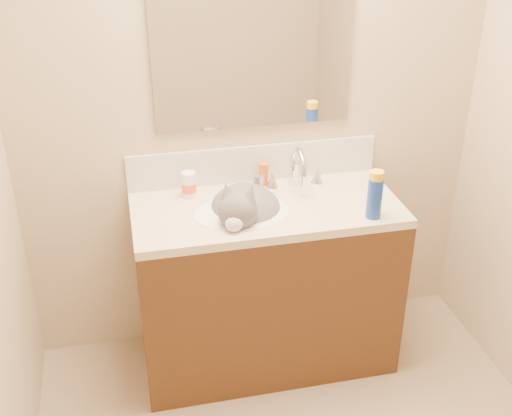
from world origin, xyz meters
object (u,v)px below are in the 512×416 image
vanity_cabinet (266,288)px  basin (242,225)px  faucet (298,172)px  silver_jar (258,181)px  spray_can (374,199)px  pill_bottle (189,185)px  amber_bottle (263,174)px  cat (245,212)px

vanity_cabinet → basin: bearing=-166.0°
faucet → silver_jar: size_ratio=4.34×
faucet → spray_can: (0.24, -0.34, 0.00)m
faucet → pill_bottle: faucet is taller
vanity_cabinet → pill_bottle: pill_bottle is taller
faucet → amber_bottle: 0.17m
silver_jar → pill_bottle: bearing=-175.6°
spray_can → cat: bearing=159.9°
silver_jar → basin: bearing=-119.7°
vanity_cabinet → cat: cat is taller
vanity_cabinet → faucet: bearing=37.3°
faucet → vanity_cabinet: bearing=-142.7°
basin → amber_bottle: size_ratio=4.07×
basin → silver_jar: (0.13, 0.22, 0.10)m
pill_bottle → silver_jar: pill_bottle is taller
silver_jar → amber_bottle: amber_bottle is taller
cat → pill_bottle: (-0.22, 0.17, 0.08)m
pill_bottle → amber_bottle: (0.36, 0.04, -0.00)m
faucet → pill_bottle: 0.51m
pill_bottle → vanity_cabinet: bearing=-26.8°
cat → amber_bottle: bearing=81.2°
cat → faucet: bearing=50.7°
basin → faucet: faucet is taller
faucet → basin: bearing=-150.9°
spray_can → basin: bearing=162.4°
cat → pill_bottle: bearing=165.2°
vanity_cabinet → faucet: 0.58m
vanity_cabinet → silver_jar: 0.52m
faucet → silver_jar: faucet is taller
amber_bottle → spray_can: (0.39, -0.41, 0.03)m
basin → pill_bottle: (-0.21, 0.19, 0.13)m
amber_bottle → pill_bottle: bearing=-172.9°
basin → faucet: (0.30, 0.17, 0.16)m
spray_can → vanity_cabinet: bearing=154.4°
faucet → amber_bottle: faucet is taller
pill_bottle → spray_can: (0.75, -0.37, 0.03)m
vanity_cabinet → cat: size_ratio=2.44×
basin → spray_can: 0.59m
cat → silver_jar: (0.11, 0.20, 0.05)m
pill_bottle → spray_can: size_ratio=0.68×
vanity_cabinet → amber_bottle: size_ratio=10.86×
basin → amber_bottle: amber_bottle is taller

